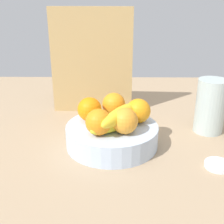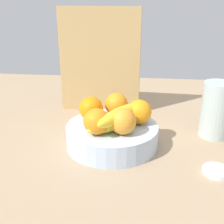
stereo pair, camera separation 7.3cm
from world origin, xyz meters
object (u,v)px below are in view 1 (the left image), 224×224
(fruit_bowl, at_px, (112,135))
(orange_back_right, at_px, (114,104))
(jar_lid, at_px, (218,165))
(orange_front_left, at_px, (90,109))
(orange_center, at_px, (125,121))
(orange_back_left, at_px, (138,110))
(cutting_board, at_px, (92,62))
(thermos_tumbler, at_px, (210,106))
(banana_bunch, at_px, (118,119))
(orange_front_right, at_px, (99,122))

(fruit_bowl, xyz_separation_m, orange_back_right, (0.00, 0.07, 0.06))
(jar_lid, bearing_deg, orange_front_left, 156.10)
(fruit_bowl, xyz_separation_m, orange_center, (0.03, -0.05, 0.06))
(jar_lid, bearing_deg, orange_back_left, 143.85)
(orange_center, xyz_separation_m, cutting_board, (-0.11, 0.30, 0.09))
(cutting_board, height_order, thermos_tumbler, cutting_board)
(orange_back_right, relative_size, cutting_board, 0.19)
(fruit_bowl, height_order, thermos_tumbler, thermos_tumbler)
(orange_back_left, xyz_separation_m, banana_bunch, (-0.06, -0.05, -0.00))
(orange_back_left, height_order, cutting_board, cutting_board)
(orange_center, distance_m, orange_back_left, 0.08)
(orange_front_right, bearing_deg, orange_front_left, 109.29)
(fruit_bowl, distance_m, orange_center, 0.09)
(orange_back_left, height_order, thermos_tumbler, thermos_tumbler)
(orange_back_left, relative_size, thermos_tumbler, 0.41)
(orange_center, bearing_deg, orange_front_left, 141.21)
(orange_front_left, relative_size, thermos_tumbler, 0.41)
(fruit_bowl, relative_size, orange_front_right, 3.72)
(orange_front_right, relative_size, banana_bunch, 0.41)
(thermos_tumbler, height_order, jar_lid, thermos_tumbler)
(orange_front_right, height_order, orange_back_left, same)
(orange_center, xyz_separation_m, orange_back_left, (0.04, 0.07, 0.00))
(orange_center, xyz_separation_m, jar_lid, (0.23, -0.07, -0.09))
(banana_bunch, bearing_deg, fruit_bowl, 123.14)
(orange_front_right, xyz_separation_m, orange_back_left, (0.11, 0.08, 0.00))
(orange_front_right, relative_size, jar_lid, 1.04)
(cutting_board, bearing_deg, orange_back_left, -54.49)
(cutting_board, bearing_deg, fruit_bowl, -71.04)
(orange_back_left, relative_size, orange_back_right, 1.00)
(cutting_board, distance_m, thermos_tumbler, 0.41)
(fruit_bowl, relative_size, cutting_board, 0.71)
(fruit_bowl, xyz_separation_m, thermos_tumbler, (0.30, 0.09, 0.05))
(cutting_board, bearing_deg, orange_front_left, -84.47)
(orange_back_left, bearing_deg, orange_center, -117.54)
(banana_bunch, xyz_separation_m, jar_lid, (0.25, -0.09, -0.09))
(orange_front_right, bearing_deg, banana_bunch, 29.32)
(banana_bunch, relative_size, thermos_tumbler, 1.00)
(fruit_bowl, height_order, orange_front_left, orange_front_left)
(fruit_bowl, bearing_deg, orange_back_left, 20.38)
(fruit_bowl, xyz_separation_m, orange_front_right, (-0.03, -0.05, 0.06))
(orange_front_right, distance_m, orange_back_right, 0.13)
(banana_bunch, bearing_deg, cutting_board, 107.69)
(fruit_bowl, bearing_deg, thermos_tumbler, 17.61)
(orange_back_left, xyz_separation_m, jar_lid, (0.19, -0.14, -0.09))
(orange_back_left, bearing_deg, orange_front_right, -142.67)
(orange_front_left, bearing_deg, jar_lid, -23.90)
(orange_front_left, relative_size, cutting_board, 0.19)
(orange_front_right, xyz_separation_m, jar_lid, (0.30, -0.06, -0.09))
(orange_back_right, distance_m, cutting_board, 0.22)
(orange_center, height_order, banana_bunch, orange_center)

